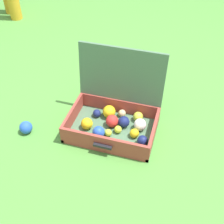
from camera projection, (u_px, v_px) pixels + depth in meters
ground_plane at (123, 126)px, 1.87m from camera, size 16.00×16.00×0.00m
open_suitcase at (115, 115)px, 1.80m from camera, size 0.54×0.43×0.48m
stray_ball_on_grass at (26, 127)px, 1.80m from camera, size 0.08×0.08×0.08m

